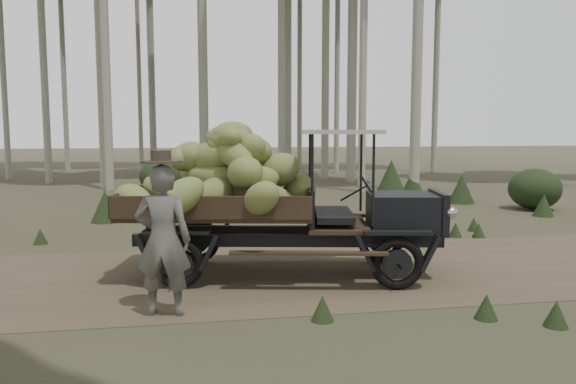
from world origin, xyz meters
The scene contains 5 objects.
ground centered at (0.00, 0.00, 0.00)m, with size 120.00×120.00×0.00m, color #473D2B.
dirt_track centered at (0.00, 0.00, 0.00)m, with size 70.00×4.00×0.01m, color brown.
banana_truck centered at (-1.84, -0.03, 1.37)m, with size 5.07×2.74×2.34m.
farmer centered at (-3.07, -1.64, 0.92)m, with size 0.71×0.55×1.94m.
undergrowth centered at (0.03, -1.02, 0.55)m, with size 22.83×22.36×1.32m.
Camera 1 is at (-2.75, -8.23, 2.18)m, focal length 35.00 mm.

